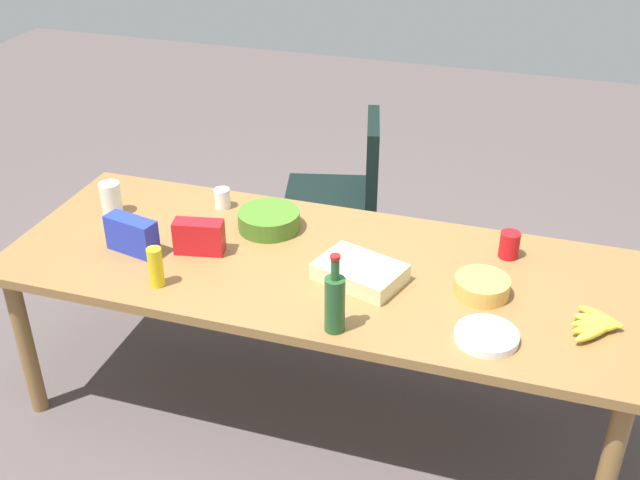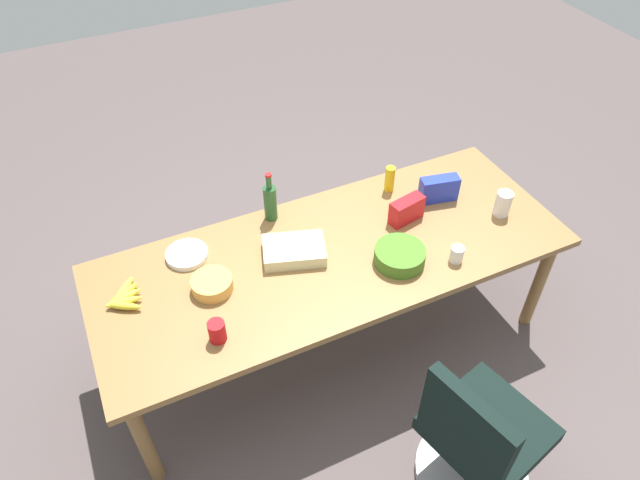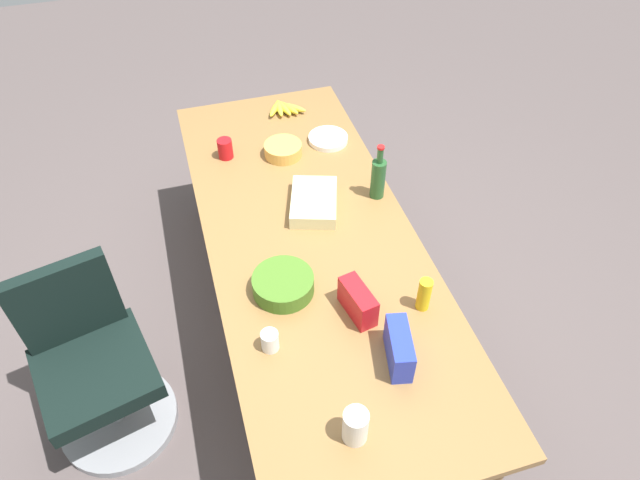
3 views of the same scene
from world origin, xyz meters
name	(u,v)px [view 1 (image 1 of 3)]	position (x,y,z in m)	size (l,w,h in m)	color
ground_plane	(318,403)	(0.00, 0.00, 0.00)	(10.00, 10.00, 0.00)	#554A49
conference_table	(318,277)	(0.00, 0.00, 0.68)	(2.52, 0.97, 0.74)	olive
office_chair	(339,215)	(0.22, -1.07, 0.37)	(0.59, 0.58, 0.92)	gray
red_solo_cup	(509,245)	(-0.72, -0.28, 0.80)	(0.08, 0.08, 0.11)	red
banana_bunch	(597,325)	(-1.06, 0.13, 0.77)	(0.18, 0.24, 0.04)	yellow
salad_bowl	(269,220)	(0.28, -0.20, 0.78)	(0.26, 0.26, 0.08)	#447222
paper_plate_stack	(487,336)	(-0.70, 0.30, 0.76)	(0.22, 0.22, 0.03)	white
sheet_cake	(360,272)	(-0.19, 0.07, 0.78)	(0.32, 0.22, 0.07)	beige
chip_bowl	(482,287)	(-0.65, 0.03, 0.78)	(0.21, 0.21, 0.07)	gold
mayo_jar	(111,198)	(0.99, -0.12, 0.82)	(0.09, 0.09, 0.15)	white
chip_bag_red	(199,237)	(0.48, 0.06, 0.81)	(0.20, 0.08, 0.14)	red
mustard_bottle	(156,267)	(0.53, 0.33, 0.82)	(0.06, 0.06, 0.16)	yellow
wine_bottle	(335,302)	(-0.19, 0.40, 0.86)	(0.09, 0.09, 0.30)	#245228
chip_bag_blue	(132,235)	(0.74, 0.14, 0.82)	(0.22, 0.08, 0.15)	#2336BC
paper_cup	(222,198)	(0.55, -0.32, 0.79)	(0.07, 0.07, 0.09)	white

